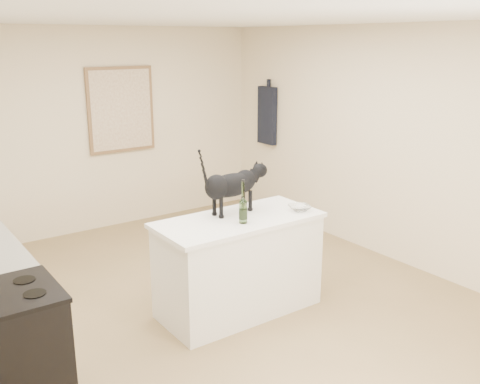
# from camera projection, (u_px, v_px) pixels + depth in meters

# --- Properties ---
(floor) EXTENTS (5.50, 5.50, 0.00)m
(floor) POSITION_uv_depth(u_px,v_px,m) (218.00, 304.00, 5.15)
(floor) COLOR #90744C
(floor) RESTS_ON ground
(ceiling) EXTENTS (5.50, 5.50, 0.00)m
(ceiling) POSITION_uv_depth(u_px,v_px,m) (215.00, 18.00, 4.45)
(ceiling) COLOR white
(ceiling) RESTS_ON ground
(wall_back) EXTENTS (4.50, 0.00, 4.50)m
(wall_back) POSITION_uv_depth(u_px,v_px,m) (99.00, 131.00, 6.96)
(wall_back) COLOR beige
(wall_back) RESTS_ON ground
(wall_right) EXTENTS (0.00, 5.50, 5.50)m
(wall_right) POSITION_uv_depth(u_px,v_px,m) (385.00, 144.00, 6.06)
(wall_right) COLOR beige
(wall_right) RESTS_ON ground
(island_base) EXTENTS (1.44, 0.67, 0.86)m
(island_base) POSITION_uv_depth(u_px,v_px,m) (239.00, 267.00, 4.94)
(island_base) COLOR white
(island_base) RESTS_ON floor
(island_top) EXTENTS (1.50, 0.70, 0.04)m
(island_top) POSITION_uv_depth(u_px,v_px,m) (239.00, 220.00, 4.82)
(island_top) COLOR white
(island_top) RESTS_ON island_base
(stove) EXTENTS (0.60, 0.60, 0.90)m
(stove) POSITION_uv_depth(u_px,v_px,m) (15.00, 359.00, 3.47)
(stove) COLOR black
(stove) RESTS_ON floor
(artwork_frame) EXTENTS (0.90, 0.03, 1.10)m
(artwork_frame) POSITION_uv_depth(u_px,v_px,m) (121.00, 110.00, 7.03)
(artwork_frame) COLOR brown
(artwork_frame) RESTS_ON wall_back
(artwork_canvas) EXTENTS (0.82, 0.00, 1.02)m
(artwork_canvas) POSITION_uv_depth(u_px,v_px,m) (122.00, 110.00, 7.02)
(artwork_canvas) COLOR beige
(artwork_canvas) RESTS_ON wall_back
(hanging_garment) EXTENTS (0.08, 0.34, 0.80)m
(hanging_garment) POSITION_uv_depth(u_px,v_px,m) (267.00, 116.00, 7.61)
(hanging_garment) COLOR black
(hanging_garment) RESTS_ON wall_right
(black_cat) EXTENTS (0.69, 0.25, 0.47)m
(black_cat) POSITION_uv_depth(u_px,v_px,m) (231.00, 188.00, 4.88)
(black_cat) COLOR black
(black_cat) RESTS_ON island_top
(wine_bottle) EXTENTS (0.08, 0.08, 0.34)m
(wine_bottle) POSITION_uv_depth(u_px,v_px,m) (243.00, 204.00, 4.63)
(wine_bottle) COLOR #385E25
(wine_bottle) RESTS_ON island_top
(glass_bowl) EXTENTS (0.26, 0.26, 0.05)m
(glass_bowl) POSITION_uv_depth(u_px,v_px,m) (300.00, 208.00, 5.01)
(glass_bowl) COLOR white
(glass_bowl) RESTS_ON island_top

